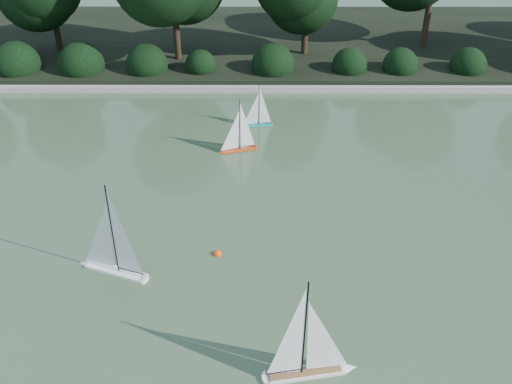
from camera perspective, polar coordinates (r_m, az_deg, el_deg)
ground at (r=9.20m, az=3.29°, el=-12.21°), size 80.00×80.00×0.00m
pond_coping at (r=16.77m, az=1.89°, el=10.35°), size 40.00×0.35×0.18m
far_bank at (r=20.50m, az=1.61°, el=14.78°), size 40.00×8.00×0.30m
shrub_hedge at (r=17.48m, az=1.84°, el=12.57°), size 29.10×1.10×1.10m
sailboat_white_a at (r=10.09m, az=-14.53°, el=-6.36°), size 1.36×0.67×1.90m
sailboat_white_b at (r=8.24m, az=5.76°, el=-16.28°), size 1.39×0.45×1.89m
sailboat_orange at (r=13.44m, az=-2.07°, el=4.93°), size 0.99×0.43×1.36m
sailboat_teal at (r=14.65m, az=-0.06°, el=7.28°), size 0.86×0.23×1.17m
race_buoy at (r=10.34m, az=-3.87°, el=-6.23°), size 0.16×0.16×0.16m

